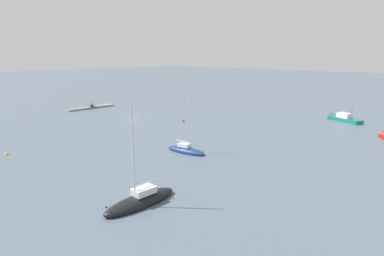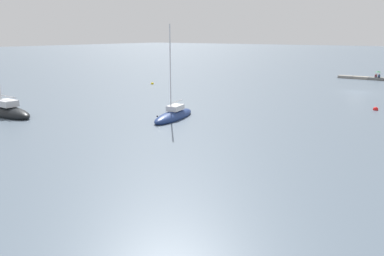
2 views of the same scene
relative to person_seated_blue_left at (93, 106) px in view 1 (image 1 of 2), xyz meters
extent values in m
plane|color=slate|center=(0.44, 18.78, -0.76)|extent=(500.00, 500.00, 0.00)
cube|color=gray|center=(-5.17, -0.11, -0.51)|extent=(2.76, 1.77, 0.50)
cube|color=gray|center=(-2.37, -0.11, -0.51)|extent=(2.76, 1.77, 0.50)
cube|color=slate|center=(0.44, -0.11, -0.51)|extent=(2.76, 1.77, 0.50)
cube|color=gray|center=(3.25, -0.11, -0.51)|extent=(2.76, 1.77, 0.50)
cube|color=gray|center=(6.06, -0.11, -0.51)|extent=(2.76, 1.77, 0.50)
cube|color=#1E2333|center=(-0.01, 0.20, -0.17)|extent=(0.39, 0.45, 0.16)
cube|color=navy|center=(0.01, -0.08, 0.01)|extent=(0.42, 0.25, 0.52)
sphere|color=tan|center=(0.01, -0.08, 0.37)|extent=(0.22, 0.22, 0.22)
cube|color=#1E2333|center=(0.55, 0.25, -0.17)|extent=(0.39, 0.45, 0.16)
cube|color=maroon|center=(0.57, -0.03, 0.01)|extent=(0.42, 0.25, 0.52)
sphere|color=tan|center=(0.57, -0.03, 0.37)|extent=(0.22, 0.22, 0.22)
cylinder|color=black|center=(0.29, -0.14, 0.27)|extent=(0.02, 0.02, 1.05)
cone|color=#19662D|center=(0.29, -0.14, 0.84)|extent=(1.12, 1.12, 0.20)
sphere|color=black|center=(0.29, -0.14, 0.97)|extent=(0.05, 0.05, 0.05)
ellipsoid|color=navy|center=(12.75, 48.58, -0.51)|extent=(2.83, 7.10, 1.18)
cube|color=silver|center=(12.80, 48.24, 0.35)|extent=(1.42, 2.07, 0.54)
cylinder|color=silver|center=(12.68, 49.13, 4.45)|extent=(0.12, 0.12, 8.74)
cylinder|color=silver|center=(12.84, 47.93, 0.97)|extent=(0.39, 2.41, 0.09)
sphere|color=black|center=(12.35, 51.73, 0.13)|extent=(0.16, 0.16, 0.16)
ellipsoid|color=black|center=(28.94, 57.58, -0.45)|extent=(8.62, 2.67, 1.47)
cube|color=silver|center=(28.51, 57.59, 0.62)|extent=(2.43, 1.53, 0.67)
cylinder|color=silver|center=(29.62, 57.56, 5.04)|extent=(0.15, 0.15, 9.51)
cylinder|color=silver|center=(28.12, 57.60, 1.38)|extent=(3.00, 0.19, 0.11)
sphere|color=black|center=(32.88, 57.47, 0.34)|extent=(0.20, 0.20, 0.20)
cube|color=#197266|center=(-28.82, 59.40, -0.48)|extent=(4.57, 7.00, 1.10)
cone|color=#197266|center=(-29.98, 56.32, -0.48)|extent=(2.98, 2.97, 2.31)
cube|color=white|center=(-29.10, 58.66, 0.61)|extent=(2.73, 3.35, 1.10)
cube|color=#283847|center=(-29.38, 57.92, 0.67)|extent=(1.67, 0.73, 0.77)
cylinder|color=black|center=(-28.48, 60.32, 1.93)|extent=(0.07, 0.07, 1.53)
sphere|color=red|center=(-4.03, 31.79, -0.66)|extent=(0.58, 0.58, 0.58)
sphere|color=yellow|center=(32.22, 29.26, -0.67)|extent=(0.51, 0.51, 0.51)
camera|label=1|loc=(47.95, 82.12, 14.27)|focal=30.34mm
camera|label=2|loc=(-9.66, 77.90, 7.81)|focal=33.75mm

